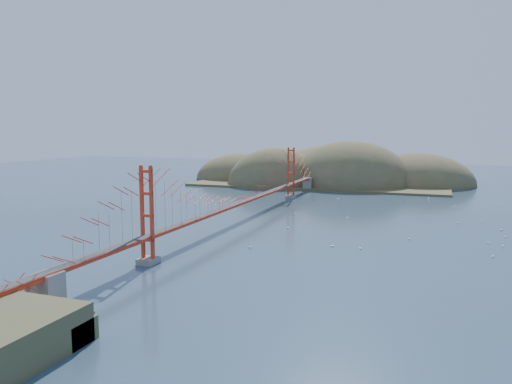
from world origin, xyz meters
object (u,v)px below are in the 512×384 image
(sailboat_0, at_px, (288,227))
(sailboat_1, at_px, (409,239))
(fort, at_px, (38,309))
(bridge, at_px, (243,180))
(sailboat_2, at_px, (488,242))

(sailboat_0, bearing_deg, sailboat_1, -5.22)
(fort, bearing_deg, sailboat_0, 78.35)
(sailboat_1, bearing_deg, bridge, 168.24)
(fort, bearing_deg, sailboat_1, 56.47)
(bridge, distance_m, sailboat_1, 29.71)
(bridge, bearing_deg, sailboat_1, -11.76)
(sailboat_2, relative_size, sailboat_0, 0.90)
(sailboat_0, bearing_deg, sailboat_2, -0.92)
(sailboat_1, bearing_deg, sailboat_2, 6.77)
(fort, bearing_deg, bridge, 90.48)
(sailboat_2, distance_m, sailboat_0, 29.39)
(sailboat_2, bearing_deg, sailboat_1, -173.23)
(sailboat_0, bearing_deg, fort, -101.65)
(bridge, distance_m, sailboat_2, 39.69)
(fort, xyz_separation_m, sailboat_0, (9.03, 43.81, -0.52))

